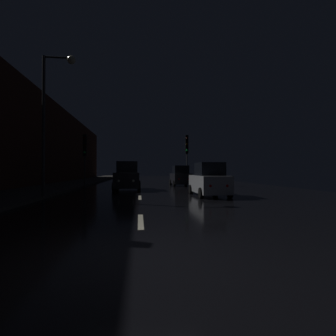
{
  "coord_description": "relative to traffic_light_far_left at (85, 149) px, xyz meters",
  "views": [
    {
      "loc": [
        -0.05,
        -4.43,
        1.49
      ],
      "look_at": [
        2.69,
        19.34,
        1.74
      ],
      "focal_mm": 26.92,
      "sensor_mm": 36.0,
      "label": 1
    }
  ],
  "objects": [
    {
      "name": "building_facade_left",
      "position": [
        -4.9,
        2.39,
        1.22
      ],
      "size": [
        0.8,
        63.0,
        9.22
      ],
      "primitive_type": "cube",
      "color": "#472319",
      "rests_on": "ground"
    },
    {
      "name": "car_parked_right_near",
      "position": [
        8.9,
        -8.56,
        -2.5
      ],
      "size": [
        1.8,
        3.89,
        1.96
      ],
      "rotation": [
        0.0,
        0.0,
        1.57
      ],
      "color": "#A5A8AD",
      "rests_on": "ground"
    },
    {
      "name": "car_approaching_headlights",
      "position": [
        3.91,
        -3.26,
        -2.39
      ],
      "size": [
        2.01,
        4.35,
        2.19
      ],
      "rotation": [
        0.0,
        0.0,
        -1.57
      ],
      "color": "black",
      "rests_on": "ground"
    },
    {
      "name": "lane_centerline",
      "position": [
        4.85,
        -6.0,
        -3.38
      ],
      "size": [
        0.16,
        20.18,
        0.01
      ],
      "color": "beige",
      "rests_on": "ground"
    },
    {
      "name": "traffic_light_far_right",
      "position": [
        9.7,
        2.47,
        0.37
      ],
      "size": [
        0.34,
        0.47,
        5.14
      ],
      "rotation": [
        0.0,
        0.0,
        -1.69
      ],
      "color": "#38383A",
      "rests_on": "ground"
    },
    {
      "name": "ground",
      "position": [
        4.85,
        5.89,
        -3.4
      ],
      "size": [
        26.71,
        84.0,
        0.02
      ],
      "primitive_type": "cube",
      "color": "black"
    },
    {
      "name": "sidewalk_left",
      "position": [
        -2.3,
        5.89,
        -3.32
      ],
      "size": [
        4.4,
        84.0,
        0.15
      ],
      "primitive_type": "cube",
      "color": "#33302D",
      "rests_on": "ground"
    },
    {
      "name": "streetlamp_overhead",
      "position": [
        0.24,
        -9.15,
        1.62
      ],
      "size": [
        1.7,
        0.44,
        7.63
      ],
      "color": "#2D2D30",
      "rests_on": "ground"
    },
    {
      "name": "traffic_light_far_left",
      "position": [
        0.0,
        0.0,
        0.0
      ],
      "size": [
        0.34,
        0.47,
        4.69
      ],
      "rotation": [
        0.0,
        0.0,
        -1.48
      ],
      "color": "#38383A",
      "rests_on": "ground"
    },
    {
      "name": "car_parked_right_far",
      "position": [
        8.9,
        1.76,
        -2.48
      ],
      "size": [
        1.82,
        3.94,
        1.98
      ],
      "rotation": [
        0.0,
        0.0,
        1.57
      ],
      "color": "black",
      "rests_on": "ground"
    }
  ]
}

